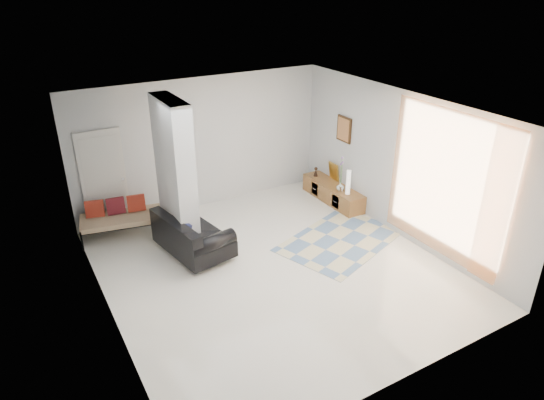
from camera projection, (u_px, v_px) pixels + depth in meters
floor at (274, 269)px, 8.47m from camera, size 6.00×6.00×0.00m
ceiling at (274, 112)px, 7.26m from camera, size 6.00×6.00×0.00m
wall_back at (202, 144)px, 10.21m from camera, size 6.00×0.00×6.00m
wall_front at (407, 292)px, 5.52m from camera, size 6.00×0.00×6.00m
wall_left at (101, 239)px, 6.62m from camera, size 0.00×6.00×6.00m
wall_right at (400, 165)px, 9.11m from camera, size 0.00×6.00×6.00m
partition_column at (176, 176)px, 8.62m from camera, size 0.35×1.20×2.80m
hallway_door at (104, 181)px, 9.39m from camera, size 0.85×0.06×2.04m
curtain at (445, 185)px, 8.15m from camera, size 0.00×2.55×2.55m
wall_art at (344, 129)px, 10.31m from camera, size 0.04×0.45×0.55m
media_console at (333, 193)px, 10.85m from camera, size 0.45×1.76×0.80m
loveseat at (190, 237)px, 8.76m from camera, size 1.15×1.67×0.76m
daybed at (124, 216)px, 9.36m from camera, size 1.77×1.01×0.77m
area_rug at (340, 240)px, 9.34m from camera, size 2.73×2.25×0.01m
cylinder_lamp at (348, 182)px, 10.22m from camera, size 0.10×0.10×0.53m
bronze_figurine at (316, 172)px, 11.18m from camera, size 0.12×0.12×0.22m
vase at (340, 187)px, 10.46m from camera, size 0.19×0.19×0.17m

